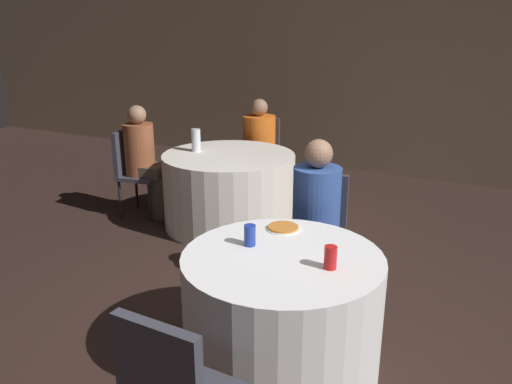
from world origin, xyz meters
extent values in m
plane|color=black|center=(0.00, 0.00, 0.00)|extent=(16.00, 16.00, 0.00)
cube|color=gray|center=(0.00, 4.43, 1.40)|extent=(16.00, 0.06, 2.80)
cylinder|color=white|center=(0.08, -0.02, 0.37)|extent=(1.11, 1.11, 0.73)
cylinder|color=white|center=(-1.33, 1.82, 0.37)|extent=(1.30, 1.30, 0.73)
cube|color=#383842|center=(0.06, -1.08, 0.68)|extent=(0.38, 0.06, 0.46)
cube|color=#383842|center=(-0.05, 0.84, 0.43)|extent=(0.46, 0.46, 0.04)
cube|color=#383842|center=(-0.08, 1.02, 0.68)|extent=(0.38, 0.11, 0.46)
cylinder|color=black|center=(0.14, 0.70, 0.21)|extent=(0.03, 0.03, 0.41)
cylinder|color=black|center=(-0.19, 0.65, 0.21)|extent=(0.03, 0.03, 0.41)
cylinder|color=black|center=(0.09, 1.04, 0.21)|extent=(0.03, 0.03, 0.41)
cylinder|color=black|center=(-0.24, 0.99, 0.21)|extent=(0.03, 0.03, 0.41)
cube|color=#383842|center=(-2.29, 1.64, 0.43)|extent=(0.47, 0.47, 0.04)
cube|color=#383842|center=(-2.46, 1.60, 0.68)|extent=(0.12, 0.38, 0.46)
cylinder|color=black|center=(-2.15, 1.84, 0.21)|extent=(0.03, 0.03, 0.41)
cylinder|color=black|center=(-2.09, 1.50, 0.21)|extent=(0.03, 0.03, 0.41)
cylinder|color=black|center=(-2.49, 1.77, 0.21)|extent=(0.03, 0.03, 0.41)
cylinder|color=black|center=(-2.42, 1.44, 0.21)|extent=(0.03, 0.03, 0.41)
cube|color=#383842|center=(-1.48, 2.78, 0.43)|extent=(0.46, 0.46, 0.04)
cube|color=#383842|center=(-1.51, 2.96, 0.68)|extent=(0.38, 0.11, 0.46)
cylinder|color=black|center=(-1.29, 2.64, 0.21)|extent=(0.03, 0.03, 0.41)
cylinder|color=black|center=(-1.63, 2.59, 0.21)|extent=(0.03, 0.03, 0.41)
cylinder|color=black|center=(-1.34, 2.98, 0.21)|extent=(0.03, 0.03, 0.41)
cylinder|color=black|center=(-1.68, 2.93, 0.21)|extent=(0.03, 0.03, 0.41)
cylinder|color=#4C4238|center=(-2.07, 1.68, 0.23)|extent=(0.24, 0.24, 0.45)
cube|color=#4C4238|center=(-2.18, 1.66, 0.50)|extent=(0.37, 0.35, 0.12)
cylinder|color=brown|center=(-2.29, 1.64, 0.72)|extent=(0.31, 0.31, 0.53)
sphere|color=#997056|center=(-2.29, 1.64, 1.08)|extent=(0.19, 0.19, 0.19)
cylinder|color=black|center=(-0.02, 0.63, 0.23)|extent=(0.24, 0.24, 0.45)
cube|color=black|center=(-0.03, 0.73, 0.50)|extent=(0.36, 0.36, 0.12)
cylinder|color=#33519E|center=(-0.05, 0.84, 0.73)|extent=(0.33, 0.33, 0.55)
sphere|color=#997056|center=(-0.05, 0.84, 1.10)|extent=(0.20, 0.20, 0.20)
cylinder|color=#282828|center=(-1.45, 2.57, 0.23)|extent=(0.24, 0.24, 0.45)
cube|color=#282828|center=(-1.47, 2.68, 0.50)|extent=(0.40, 0.37, 0.12)
cylinder|color=orange|center=(-1.48, 2.78, 0.70)|extent=(0.37, 0.37, 0.50)
sphere|color=#997056|center=(-1.48, 2.78, 1.05)|extent=(0.19, 0.19, 0.19)
cylinder|color=white|center=(-0.07, 0.33, 0.74)|extent=(0.21, 0.21, 0.01)
cylinder|color=orange|center=(-0.07, 0.33, 0.74)|extent=(0.19, 0.19, 0.01)
cylinder|color=#1E38A5|center=(-0.14, 0.02, 0.79)|extent=(0.07, 0.07, 0.12)
cylinder|color=red|center=(0.36, -0.05, 0.79)|extent=(0.07, 0.07, 0.12)
cylinder|color=silver|center=(-1.68, 1.78, 0.84)|extent=(0.09, 0.09, 0.23)
camera|label=1|loc=(1.08, -2.27, 1.90)|focal=35.00mm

